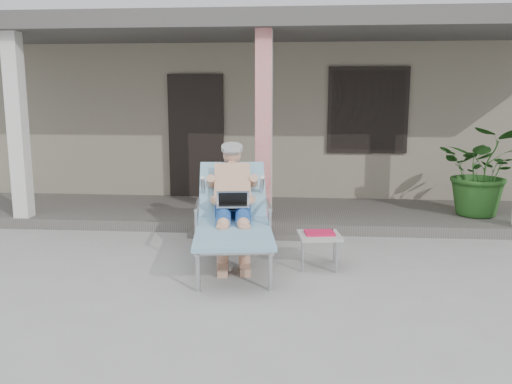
{
  "coord_description": "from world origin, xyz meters",
  "views": [
    {
      "loc": [
        0.54,
        -5.24,
        1.91
      ],
      "look_at": [
        0.03,
        0.6,
        0.85
      ],
      "focal_mm": 38.0,
      "sensor_mm": 36.0,
      "label": 1
    }
  ],
  "objects": [
    {
      "name": "potted_palm",
      "position": [
        3.15,
        2.83,
        0.81
      ],
      "size": [
        1.48,
        1.39,
        1.32
      ],
      "primitive_type": "imported",
      "rotation": [
        0.0,
        0.0,
        -0.38
      ],
      "color": "#26591E",
      "rests_on": "porch_deck"
    },
    {
      "name": "house",
      "position": [
        0.0,
        6.5,
        1.67
      ],
      "size": [
        10.4,
        5.4,
        3.3
      ],
      "color": "gray",
      "rests_on": "ground"
    },
    {
      "name": "porch_step",
      "position": [
        0.0,
        1.85,
        0.04
      ],
      "size": [
        2.0,
        0.3,
        0.07
      ],
      "primitive_type": "cube",
      "color": "#605B56",
      "rests_on": "ground"
    },
    {
      "name": "ground",
      "position": [
        0.0,
        0.0,
        0.0
      ],
      "size": [
        60.0,
        60.0,
        0.0
      ],
      "primitive_type": "plane",
      "color": "#9E9E99",
      "rests_on": "ground"
    },
    {
      "name": "side_table",
      "position": [
        0.73,
        0.63,
        0.35
      ],
      "size": [
        0.52,
        0.52,
        0.41
      ],
      "rotation": [
        0.0,
        0.0,
        0.14
      ],
      "color": "#AAAAA5",
      "rests_on": "ground"
    },
    {
      "name": "lounger",
      "position": [
        -0.26,
        0.86,
        0.87
      ],
      "size": [
        1.09,
        2.23,
        1.41
      ],
      "rotation": [
        0.0,
        0.0,
        0.14
      ],
      "color": "#B7B7BC",
      "rests_on": "ground"
    },
    {
      "name": "porch_overhang",
      "position": [
        0.0,
        2.95,
        2.79
      ],
      "size": [
        10.0,
        2.3,
        2.85
      ],
      "color": "silver",
      "rests_on": "porch_deck"
    },
    {
      "name": "porch_deck",
      "position": [
        0.0,
        3.0,
        0.07
      ],
      "size": [
        10.0,
        2.0,
        0.15
      ],
      "primitive_type": "cube",
      "color": "#605B56",
      "rests_on": "ground"
    }
  ]
}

